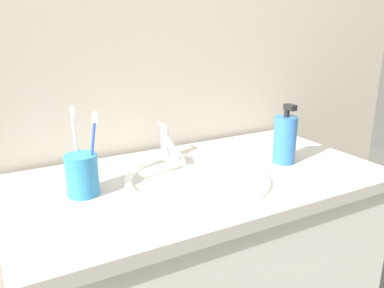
# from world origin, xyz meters

# --- Properties ---
(tiled_wall_back) EXTENTS (2.20, 0.04, 2.40)m
(tiled_wall_back) POSITION_xyz_m (0.00, 0.31, 1.20)
(tiled_wall_back) COLOR beige
(tiled_wall_back) RESTS_ON ground
(sink_basin) EXTENTS (0.39, 0.39, 0.12)m
(sink_basin) POSITION_xyz_m (-0.02, -0.02, 0.80)
(sink_basin) COLOR white
(sink_basin) RESTS_ON vanity_counter
(faucet) EXTENTS (0.02, 0.15, 0.10)m
(faucet) POSITION_xyz_m (-0.02, 0.16, 0.89)
(faucet) COLOR silver
(faucet) RESTS_ON sink_basin
(toothbrush_cup) EXTENTS (0.08, 0.08, 0.10)m
(toothbrush_cup) POSITION_xyz_m (-0.31, 0.03, 0.89)
(toothbrush_cup) COLOR #338CCC
(toothbrush_cup) RESTS_ON vanity_counter
(toothbrush_white) EXTENTS (0.01, 0.04, 0.20)m
(toothbrush_white) POSITION_xyz_m (-0.31, 0.07, 0.96)
(toothbrush_white) COLOR white
(toothbrush_white) RESTS_ON toothbrush_cup
(toothbrush_blue) EXTENTS (0.04, 0.02, 0.20)m
(toothbrush_blue) POSITION_xyz_m (-0.28, 0.02, 0.96)
(toothbrush_blue) COLOR blue
(toothbrush_blue) RESTS_ON toothbrush_cup
(soap_dispenser) EXTENTS (0.07, 0.07, 0.18)m
(soap_dispenser) POSITION_xyz_m (0.27, -0.03, 0.91)
(soap_dispenser) COLOR #3372BF
(soap_dispenser) RESTS_ON vanity_counter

